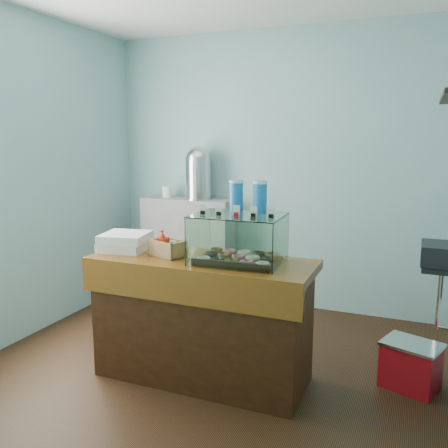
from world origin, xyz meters
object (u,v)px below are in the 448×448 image
at_px(counter, 202,318).
at_px(display_case, 240,237).
at_px(coffee_urn, 198,172).
at_px(red_cooler, 411,365).

distance_m(counter, display_case, 0.68).
height_order(counter, coffee_urn, coffee_urn).
xyz_separation_m(counter, coffee_urn, (-0.77, 1.56, 0.93)).
height_order(display_case, red_cooler, display_case).
xyz_separation_m(coffee_urn, red_cooler, (2.18, -1.13, -1.22)).
height_order(counter, red_cooler, counter).
bearing_deg(display_case, red_cooler, 16.45).
bearing_deg(red_cooler, display_case, -142.07).
bearing_deg(coffee_urn, counter, -63.90).
distance_m(counter, coffee_urn, 1.98).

